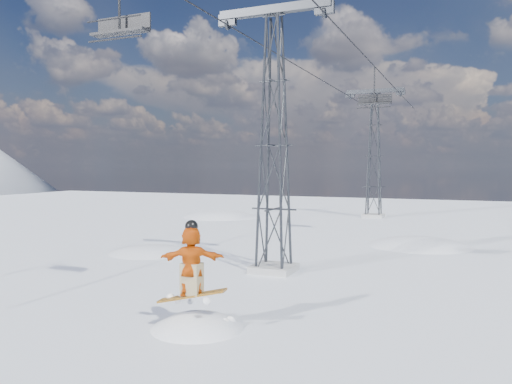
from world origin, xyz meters
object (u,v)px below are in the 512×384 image
lift_tower_far (374,156)px  lift_chair_near (121,26)px  lift_tower_near (274,146)px  snowboarder_jump (198,383)px

lift_tower_far → lift_chair_near: size_ratio=4.71×
lift_tower_far → lift_chair_near: (-2.20, -32.42, 3.44)m
lift_tower_near → snowboarder_jump: lift_tower_near is taller
snowboarder_jump → lift_tower_near: bearing=95.1°
lift_tower_near → lift_tower_far: same height
lift_tower_near → lift_chair_near: bearing=-106.5°
lift_chair_near → lift_tower_far: bearing=86.1°
snowboarder_jump → lift_chair_near: 10.91m
lift_tower_far → snowboarder_jump: lift_tower_far is taller
lift_chair_near → lift_tower_near: bearing=73.5°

